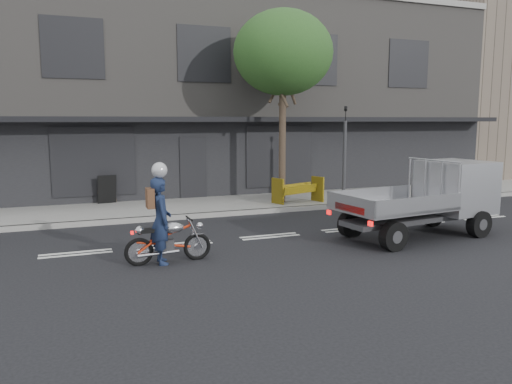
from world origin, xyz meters
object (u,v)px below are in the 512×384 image
object	(u,v)px
motorcycle	(168,240)
construction_barrier	(301,190)
rider	(161,221)
traffic_light_pole	(344,160)
flatbed_ute	(444,191)
sandwich_board	(107,189)
street_tree	(283,53)

from	to	relation	value
motorcycle	construction_barrier	size ratio (longest dim) A/B	1.12
motorcycle	rider	size ratio (longest dim) A/B	1.01
traffic_light_pole	rider	xyz separation A→B (m)	(-7.30, -4.80, -0.73)
flatbed_ute	sandwich_board	distance (m)	10.94
street_tree	motorcycle	xyz separation A→B (m)	(-5.15, -5.65, -4.79)
street_tree	flatbed_ute	size ratio (longest dim) A/B	1.48
construction_barrier	sandwich_board	world-z (taller)	sandwich_board
street_tree	traffic_light_pole	xyz separation A→B (m)	(2.00, -0.85, -3.63)
flatbed_ute	traffic_light_pole	bearing A→B (deg)	86.82
street_tree	traffic_light_pole	size ratio (longest dim) A/B	1.93
motorcycle	rider	distance (m)	0.46
traffic_light_pole	flatbed_ute	bearing A→B (deg)	-86.14
street_tree	motorcycle	size ratio (longest dim) A/B	3.62
traffic_light_pole	sandwich_board	world-z (taller)	traffic_light_pole
traffic_light_pole	rider	bearing A→B (deg)	-146.67
rider	sandwich_board	distance (m)	7.47
construction_barrier	traffic_light_pole	bearing A→B (deg)	-8.94
rider	flatbed_ute	distance (m)	7.61
traffic_light_pole	sandwich_board	distance (m)	8.32
rider	construction_barrier	distance (m)	7.65
traffic_light_pole	motorcycle	bearing A→B (deg)	-146.12
flatbed_ute	rider	bearing A→B (deg)	174.17
traffic_light_pole	construction_barrier	world-z (taller)	traffic_light_pole
motorcycle	flatbed_ute	xyz separation A→B (m)	(7.46, 0.16, 0.66)
construction_barrier	motorcycle	bearing A→B (deg)	-138.00
construction_barrier	rider	bearing A→B (deg)	-138.75
traffic_light_pole	sandwich_board	size ratio (longest dim) A/B	3.51
street_tree	motorcycle	distance (m)	9.01
motorcycle	sandwich_board	bearing A→B (deg)	94.59
sandwich_board	rider	bearing A→B (deg)	-94.08
flatbed_ute	construction_barrier	bearing A→B (deg)	103.83
flatbed_ute	sandwich_board	xyz separation A→B (m)	(-8.14, 7.29, -0.51)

